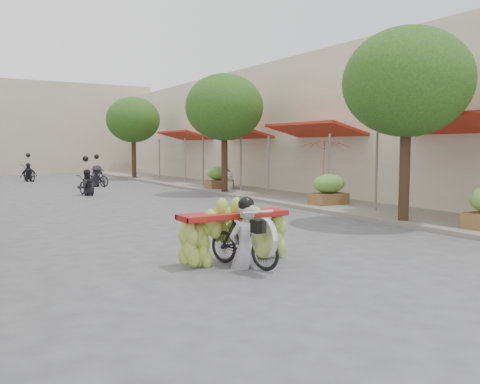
% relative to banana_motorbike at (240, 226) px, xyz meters
% --- Properties ---
extents(ground, '(120.00, 120.00, 0.00)m').
position_rel_banana_motorbike_xyz_m(ground, '(0.80, -2.20, -0.71)').
color(ground, '#58585E').
rests_on(ground, ground).
extents(sidewalk_right, '(4.00, 60.00, 0.12)m').
position_rel_banana_motorbike_xyz_m(sidewalk_right, '(7.80, 12.80, -0.65)').
color(sidewalk_right, gray).
rests_on(sidewalk_right, ground).
extents(shophouse_row_right, '(9.77, 40.00, 6.00)m').
position_rel_banana_motorbike_xyz_m(shophouse_row_right, '(12.79, 11.79, 2.29)').
color(shophouse_row_right, beige).
rests_on(shophouse_row_right, ground).
extents(far_building, '(20.00, 6.00, 7.00)m').
position_rel_banana_motorbike_xyz_m(far_building, '(0.80, 35.80, 2.79)').
color(far_building, '#BDAF96').
rests_on(far_building, ground).
extents(street_tree_near, '(3.40, 3.40, 5.25)m').
position_rel_banana_motorbike_xyz_m(street_tree_near, '(6.20, 1.80, 3.08)').
color(street_tree_near, '#3A2719').
rests_on(street_tree_near, ground).
extents(street_tree_mid, '(3.40, 3.40, 5.25)m').
position_rel_banana_motorbike_xyz_m(street_tree_mid, '(6.20, 11.80, 3.08)').
color(street_tree_mid, '#3A2719').
rests_on(street_tree_mid, ground).
extents(street_tree_far, '(3.40, 3.40, 5.25)m').
position_rel_banana_motorbike_xyz_m(street_tree_far, '(6.20, 23.80, 3.08)').
color(street_tree_far, '#3A2719').
rests_on(street_tree_far, ground).
extents(produce_crate_mid, '(1.20, 0.88, 1.16)m').
position_rel_banana_motorbike_xyz_m(produce_crate_mid, '(7.00, 5.80, 0.01)').
color(produce_crate_mid, brown).
rests_on(produce_crate_mid, ground).
extents(produce_crate_far, '(1.20, 0.88, 1.16)m').
position_rel_banana_motorbike_xyz_m(produce_crate_far, '(7.00, 13.80, 0.01)').
color(produce_crate_far, brown).
rests_on(produce_crate_far, ground).
extents(banana_motorbike, '(2.20, 1.79, 2.10)m').
position_rel_banana_motorbike_xyz_m(banana_motorbike, '(0.00, 0.00, 0.00)').
color(banana_motorbike, black).
rests_on(banana_motorbike, ground).
extents(market_umbrella, '(1.77, 1.77, 1.55)m').
position_rel_banana_motorbike_xyz_m(market_umbrella, '(7.00, 6.03, 1.67)').
color(market_umbrella, red).
rests_on(market_umbrella, ground).
extents(pedestrian, '(0.94, 0.79, 1.64)m').
position_rel_banana_motorbike_xyz_m(pedestrian, '(7.03, 12.91, 0.24)').
color(pedestrian, silver).
rests_on(pedestrian, ground).
extents(bg_motorbike_a, '(0.84, 1.60, 1.95)m').
position_rel_banana_motorbike_xyz_m(bg_motorbike_a, '(0.88, 14.50, 0.05)').
color(bg_motorbike_a, black).
rests_on(bg_motorbike_a, ground).
extents(bg_motorbike_b, '(1.20, 1.61, 1.95)m').
position_rel_banana_motorbike_xyz_m(bg_motorbike_b, '(2.51, 18.88, 0.16)').
color(bg_motorbike_b, black).
rests_on(bg_motorbike_b, ground).
extents(bg_motorbike_c, '(1.05, 1.89, 1.95)m').
position_rel_banana_motorbike_xyz_m(bg_motorbike_c, '(0.06, 25.02, 0.07)').
color(bg_motorbike_c, black).
rests_on(bg_motorbike_c, ground).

